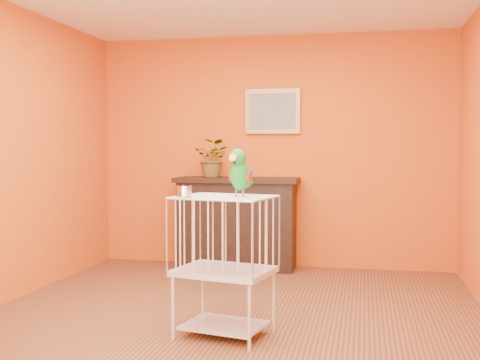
# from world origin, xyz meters

# --- Properties ---
(ground) EXTENTS (4.50, 4.50, 0.00)m
(ground) POSITION_xyz_m (0.00, 0.00, 0.00)
(ground) COLOR brown
(ground) RESTS_ON ground
(room_shell) EXTENTS (4.50, 4.50, 4.50)m
(room_shell) POSITION_xyz_m (0.00, 0.00, 1.58)
(room_shell) COLOR #D34F13
(room_shell) RESTS_ON ground
(console_cabinet) EXTENTS (1.36, 0.49, 1.01)m
(console_cabinet) POSITION_xyz_m (-0.37, 2.01, 0.51)
(console_cabinet) COLOR black
(console_cabinet) RESTS_ON ground
(potted_plant) EXTENTS (0.44, 0.48, 0.33)m
(potted_plant) POSITION_xyz_m (-0.64, 2.02, 1.18)
(potted_plant) COLOR #26722D
(potted_plant) RESTS_ON console_cabinet
(framed_picture) EXTENTS (0.62, 0.04, 0.50)m
(framed_picture) POSITION_xyz_m (0.00, 2.22, 1.75)
(framed_picture) COLOR #A7763B
(framed_picture) RESTS_ON room_shell
(birdcage) EXTENTS (0.73, 0.62, 0.99)m
(birdcage) POSITION_xyz_m (0.05, -0.38, 0.52)
(birdcage) COLOR beige
(birdcage) RESTS_ON ground
(feed_cup) EXTENTS (0.11, 0.11, 0.07)m
(feed_cup) POSITION_xyz_m (-0.20, -0.50, 1.04)
(feed_cup) COLOR silver
(feed_cup) RESTS_ON birdcage
(parrot) EXTENTS (0.17, 0.30, 0.34)m
(parrot) POSITION_xyz_m (0.16, -0.37, 1.17)
(parrot) COLOR #59544C
(parrot) RESTS_ON birdcage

